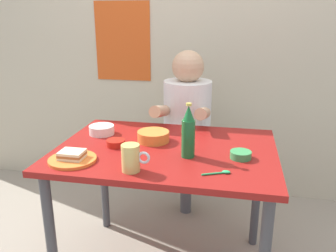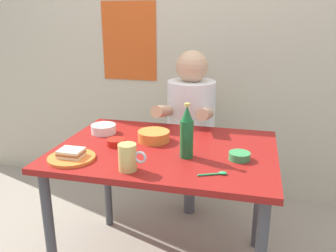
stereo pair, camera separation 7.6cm
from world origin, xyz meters
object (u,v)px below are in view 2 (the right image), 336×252
at_px(sandwich, 71,153).
at_px(beer_mug, 128,157).
at_px(beer_bottle, 187,133).
at_px(plate_orange, 72,158).
at_px(dining_table, 166,165).
at_px(stool, 190,168).
at_px(person_seated, 191,112).
at_px(sambal_bowl_red, 116,142).

height_order(sandwich, beer_mug, beer_mug).
bearing_deg(beer_bottle, plate_orange, -162.86).
height_order(dining_table, stool, dining_table).
xyz_separation_m(stool, sandwich, (-0.40, -0.88, 0.42)).
xyz_separation_m(dining_table, person_seated, (0.02, 0.62, 0.12)).
height_order(dining_table, plate_orange, plate_orange).
height_order(stool, beer_mug, beer_mug).
distance_m(stool, person_seated, 0.42).
bearing_deg(beer_mug, person_seated, 83.52).
height_order(dining_table, person_seated, person_seated).
relative_size(plate_orange, beer_mug, 1.75).
bearing_deg(sandwich, beer_mug, -9.18).
height_order(plate_orange, beer_bottle, beer_bottle).
height_order(sandwich, sambal_bowl_red, sandwich).
bearing_deg(dining_table, beer_bottle, -36.52).
xyz_separation_m(sandwich, beer_mug, (0.30, -0.05, 0.03)).
bearing_deg(person_seated, beer_bottle, -81.17).
bearing_deg(stool, sambal_bowl_red, -112.33).
bearing_deg(plate_orange, stool, 65.41).
xyz_separation_m(beer_mug, beer_bottle, (0.21, 0.21, 0.06)).
xyz_separation_m(person_seated, sandwich, (-0.40, -0.87, 0.01)).
distance_m(dining_table, beer_mug, 0.35).
bearing_deg(sambal_bowl_red, beer_bottle, -9.27).
bearing_deg(stool, plate_orange, -114.59).
bearing_deg(dining_table, stool, 88.63).
bearing_deg(dining_table, plate_orange, -147.07).
xyz_separation_m(person_seated, sambal_bowl_red, (-0.27, -0.65, -0.01)).
xyz_separation_m(beer_bottle, sambal_bowl_red, (-0.38, 0.06, -0.10)).
bearing_deg(plate_orange, beer_bottle, 17.14).
relative_size(stool, sambal_bowl_red, 4.69).
relative_size(dining_table, plate_orange, 5.00).
relative_size(dining_table, sambal_bowl_red, 11.46).
height_order(person_seated, sandwich, person_seated).
xyz_separation_m(dining_table, plate_orange, (-0.39, -0.25, 0.10)).
distance_m(dining_table, person_seated, 0.63).
distance_m(sandwich, sambal_bowl_red, 0.26).
height_order(plate_orange, beer_mug, beer_mug).
bearing_deg(sambal_bowl_red, beer_mug, -58.18).
bearing_deg(plate_orange, sambal_bowl_red, 59.13).
xyz_separation_m(dining_table, beer_bottle, (0.13, -0.09, 0.21)).
distance_m(dining_table, sambal_bowl_red, 0.28).
bearing_deg(plate_orange, dining_table, 32.93).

